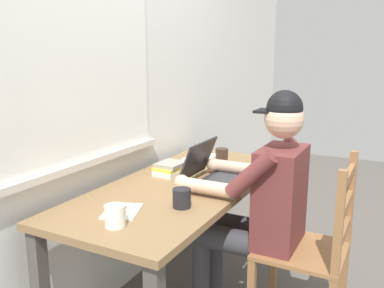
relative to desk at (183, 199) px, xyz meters
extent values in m
cube|color=silver|center=(0.00, 0.43, 0.67)|extent=(6.00, 0.04, 2.60)
cube|color=white|center=(-0.32, 0.41, 0.72)|extent=(1.18, 0.01, 0.95)
cube|color=beige|center=(-0.32, 0.40, 0.23)|extent=(1.24, 0.06, 0.04)
cube|color=olive|center=(0.00, 0.00, 0.07)|extent=(1.60, 0.70, 0.03)
cube|color=#4C4742|center=(0.75, -0.30, -0.29)|extent=(0.06, 0.06, 0.69)
cube|color=#4C4742|center=(0.75, 0.30, -0.29)|extent=(0.06, 0.06, 0.69)
cube|color=brown|center=(0.06, -0.53, 0.08)|extent=(0.34, 0.20, 0.50)
sphere|color=#DBB293|center=(0.06, -0.53, 0.48)|extent=(0.19, 0.19, 0.19)
sphere|color=black|center=(0.06, -0.53, 0.53)|extent=(0.17, 0.17, 0.17)
cube|color=black|center=(0.06, -0.44, 0.51)|extent=(0.13, 0.10, 0.01)
cylinder|color=#38383D|center=(-0.03, -0.33, -0.17)|extent=(0.13, 0.40, 0.13)
cylinder|color=#38383D|center=(0.15, -0.33, -0.17)|extent=(0.13, 0.40, 0.13)
cylinder|color=#38383D|center=(-0.03, -0.13, -0.40)|extent=(0.10, 0.10, 0.46)
cylinder|color=#38383D|center=(0.15, -0.13, -0.40)|extent=(0.10, 0.10, 0.46)
cylinder|color=brown|center=(-0.14, -0.44, 0.24)|extent=(0.10, 0.25, 0.25)
cylinder|color=#DBB293|center=(-0.14, -0.21, 0.14)|extent=(0.07, 0.28, 0.07)
sphere|color=#DBB293|center=(-0.13, -0.07, 0.14)|extent=(0.08, 0.08, 0.08)
cylinder|color=brown|center=(0.26, -0.44, 0.24)|extent=(0.10, 0.25, 0.25)
cylinder|color=#DBB293|center=(0.26, -0.21, 0.14)|extent=(0.07, 0.28, 0.07)
sphere|color=#DBB293|center=(0.25, -0.07, 0.14)|extent=(0.08, 0.08, 0.08)
cube|color=olive|center=(0.06, -0.65, -0.18)|extent=(0.42, 0.42, 0.02)
cube|color=olive|center=(0.25, -0.46, -0.41)|extent=(0.04, 0.04, 0.44)
cube|color=olive|center=(0.25, -0.84, -0.41)|extent=(0.04, 0.04, 0.44)
cube|color=olive|center=(0.25, -0.84, 0.07)|extent=(0.04, 0.04, 0.48)
cube|color=olive|center=(-0.13, -0.84, 0.07)|extent=(0.04, 0.04, 0.48)
cube|color=olive|center=(0.06, -0.84, -0.05)|extent=(0.36, 0.02, 0.04)
cube|color=olive|center=(0.06, -0.84, 0.09)|extent=(0.36, 0.02, 0.04)
cube|color=olive|center=(0.06, -0.84, 0.23)|extent=(0.36, 0.02, 0.04)
cube|color=#232328|center=(0.10, -0.20, 0.10)|extent=(0.33, 0.23, 0.02)
cube|color=#38383D|center=(0.10, -0.20, 0.11)|extent=(0.29, 0.17, 0.00)
cube|color=#232328|center=(0.10, -0.04, 0.21)|extent=(0.33, 0.09, 0.21)
cube|color=#99A8B2|center=(0.10, -0.04, 0.21)|extent=(0.29, 0.07, 0.18)
ellipsoid|color=#232328|center=(0.37, -0.21, 0.11)|extent=(0.06, 0.10, 0.03)
cylinder|color=white|center=(-0.63, -0.04, 0.14)|extent=(0.09, 0.09, 0.09)
torus|color=white|center=(-0.58, -0.04, 0.14)|extent=(0.05, 0.01, 0.05)
cylinder|color=black|center=(-0.32, -0.17, 0.13)|extent=(0.08, 0.08, 0.09)
torus|color=black|center=(-0.27, -0.17, 0.14)|extent=(0.05, 0.01, 0.05)
cylinder|color=#38281E|center=(0.47, -0.03, 0.14)|extent=(0.08, 0.08, 0.10)
torus|color=#38281E|center=(0.53, -0.03, 0.14)|extent=(0.05, 0.01, 0.05)
cube|color=white|center=(0.12, 0.14, 0.10)|extent=(0.20, 0.15, 0.03)
cube|color=gold|center=(0.11, 0.15, 0.13)|extent=(0.18, 0.16, 0.02)
cube|color=gray|center=(0.12, 0.15, 0.15)|extent=(0.17, 0.14, 0.02)
cube|color=white|center=(0.51, 0.14, 0.10)|extent=(0.25, 0.18, 0.02)
cube|color=silver|center=(-0.50, 0.03, 0.09)|extent=(0.23, 0.21, 0.01)
camera|label=1|loc=(-1.87, -1.04, 0.78)|focal=38.22mm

